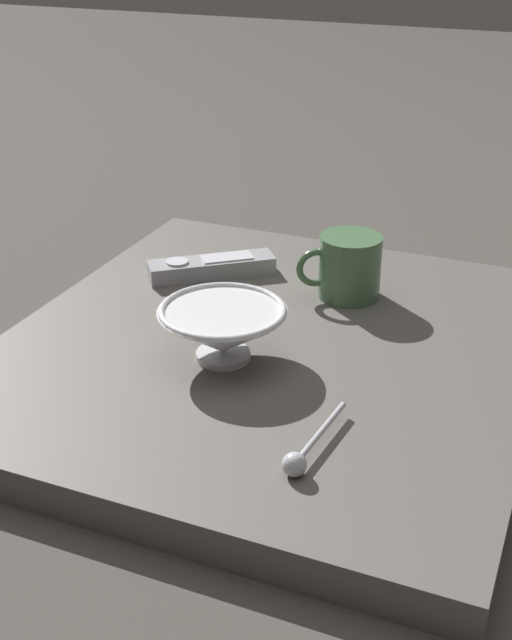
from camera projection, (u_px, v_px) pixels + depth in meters
The scene contains 6 objects.
ground_plane at pixel (272, 370), 1.03m from camera, with size 6.00×6.00×0.00m, color #47423D.
table at pixel (272, 355), 1.02m from camera, with size 0.67×0.61×0.04m.
cereal_bowl at pixel (223, 330), 0.95m from camera, with size 0.15×0.15×0.06m.
coffee_mug at pixel (348, 267), 1.10m from camera, with size 0.08×0.10×0.08m.
teaspoon at pixel (301, 456), 0.78m from camera, with size 0.13×0.03×0.02m.
tv_remote_near at pixel (211, 267), 1.17m from camera, with size 0.14×0.16×0.03m.
Camera 1 is at (0.83, 0.33, 0.52)m, focal length 47.46 mm.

